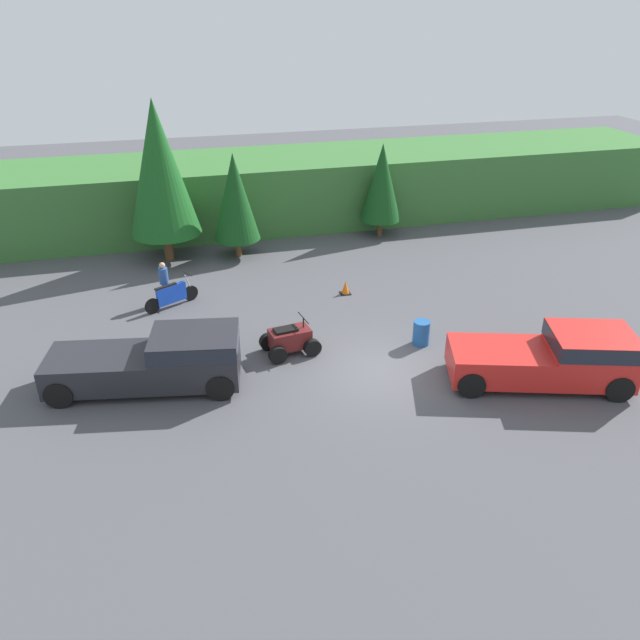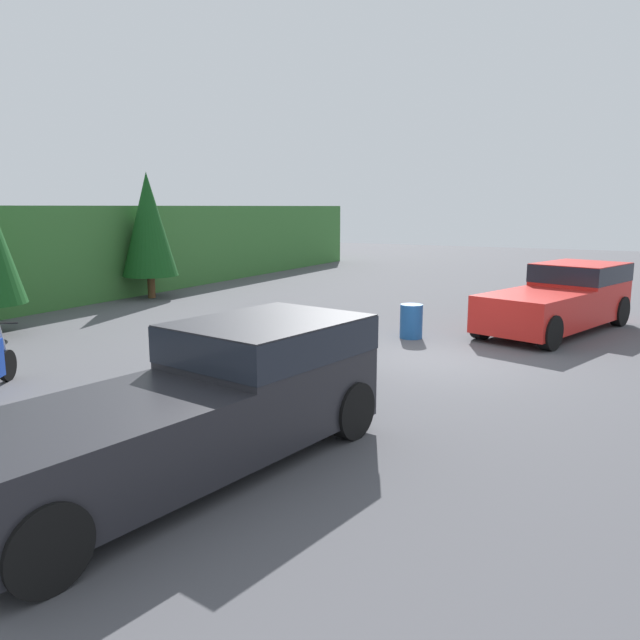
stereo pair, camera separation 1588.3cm
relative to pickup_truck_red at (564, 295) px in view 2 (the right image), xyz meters
name	(u,v)px [view 2 (the right image)]	position (x,y,z in m)	size (l,w,h in m)	color
ground_plane	(436,359)	(-4.93, 2.07, -0.95)	(80.00, 80.00, 0.00)	#4C4C51
tree_mid_right	(148,225)	(-0.64, 14.31, 1.75)	(2.02, 2.02, 4.60)	brown
pickup_truck_red	(564,295)	(0.00, 0.00, 0.00)	(5.84, 3.59, 1.78)	red
pickup_truck_second	(215,393)	(-11.82, 2.95, 0.00)	(6.08, 3.04, 1.78)	#232328
quad_atv	(307,353)	(-7.57, 3.91, -0.47)	(2.00, 1.45, 1.24)	black
traffic_cone	(233,322)	(-4.37, 7.98, -0.70)	(0.42, 0.42, 0.55)	black
steel_barrel	(411,321)	(-3.03, 3.32, -0.51)	(0.58, 0.58, 0.88)	#1E5193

